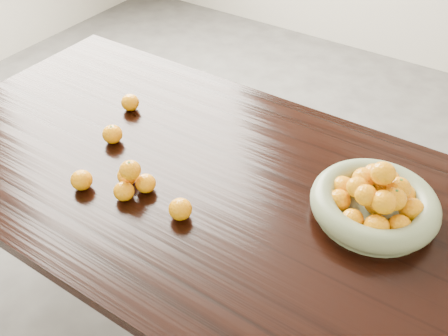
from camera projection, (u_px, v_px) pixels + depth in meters
The scene contains 8 objects.
ground at pixel (219, 324), 1.94m from camera, with size 5.00×5.00×0.00m, color slate.
dining_table at pixel (218, 203), 1.52m from camera, with size 2.00×1.00×0.75m.
fruit_bowl at pixel (375, 202), 1.33m from camera, with size 0.34×0.34×0.17m.
orange_pyramid at pixel (132, 180), 1.40m from camera, with size 0.12×0.12×0.10m.
loose_orange_0 at pixel (112, 134), 1.58m from camera, with size 0.06×0.06×0.06m, color orange.
loose_orange_1 at pixel (82, 180), 1.42m from camera, with size 0.06×0.06×0.06m, color orange.
loose_orange_2 at pixel (180, 209), 1.33m from camera, with size 0.06×0.06×0.06m, color orange.
loose_orange_3 at pixel (130, 102), 1.73m from camera, with size 0.06×0.06×0.06m, color orange.
Camera 1 is at (0.62, -0.90, 1.72)m, focal length 40.00 mm.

